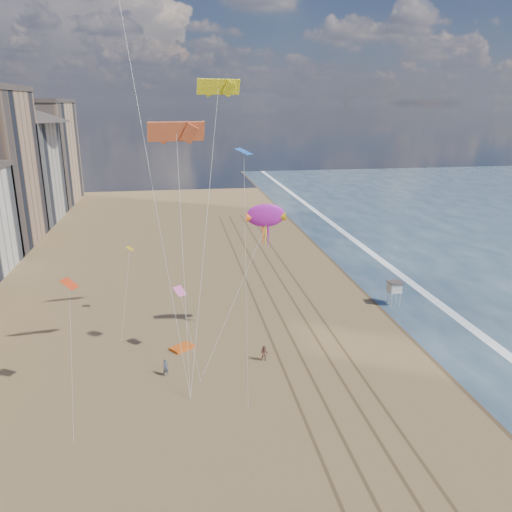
{
  "coord_description": "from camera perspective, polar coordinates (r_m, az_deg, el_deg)",
  "views": [
    {
      "loc": [
        -11.15,
        -26.63,
        25.86
      ],
      "look_at": [
        -2.63,
        26.0,
        9.5
      ],
      "focal_mm": 35.0,
      "sensor_mm": 36.0,
      "label": 1
    }
  ],
  "objects": [
    {
      "name": "kite_flyer_b",
      "position": [
        52.97,
        0.96,
        -11.08
      ],
      "size": [
        1.02,
        0.9,
        1.76
      ],
      "primitive_type": "imported",
      "rotation": [
        0.0,
        0.0,
        -0.31
      ],
      "color": "brown",
      "rests_on": "ground"
    },
    {
      "name": "wet_sand",
      "position": [
        77.58,
        14.28,
        -2.96
      ],
      "size": [
        260.0,
        260.0,
        0.0
      ],
      "primitive_type": "plane",
      "color": "#42301E",
      "rests_on": "ground"
    },
    {
      "name": "kite_flyer_a",
      "position": [
        51.25,
        -10.27,
        -12.43
      ],
      "size": [
        0.76,
        0.68,
        1.74
      ],
      "primitive_type": "imported",
      "rotation": [
        0.0,
        0.0,
        0.53
      ],
      "color": "#4E5565",
      "rests_on": "ground"
    },
    {
      "name": "grounded_kite",
      "position": [
        56.35,
        -8.42,
        -10.3
      ],
      "size": [
        2.91,
        2.73,
        0.28
      ],
      "primitive_type": "cube",
      "rotation": [
        0.0,
        0.0,
        0.64
      ],
      "color": "#E65813",
      "rests_on": "ground"
    },
    {
      "name": "parafoils",
      "position": [
        51.47,
        -10.74,
        21.82
      ],
      "size": [
        14.7,
        11.49,
        15.58
      ],
      "color": "black",
      "rests_on": "ground"
    },
    {
      "name": "foam",
      "position": [
        79.3,
        17.08,
        -2.76
      ],
      "size": [
        260.0,
        260.0,
        0.0
      ],
      "primitive_type": "plane",
      "color": "white",
      "rests_on": "ground"
    },
    {
      "name": "tracks",
      "position": [
        63.75,
        4.05,
        -6.91
      ],
      "size": [
        7.68,
        120.0,
        0.01
      ],
      "color": "brown",
      "rests_on": "ground"
    },
    {
      "name": "show_kite",
      "position": [
        53.96,
        1.11,
        4.63
      ],
      "size": [
        5.99,
        4.19,
        17.44
      ],
      "color": "#B81CAD",
      "rests_on": "ground"
    },
    {
      "name": "lifeguard_stand",
      "position": [
        68.65,
        15.56,
        -3.46
      ],
      "size": [
        1.82,
        1.82,
        3.29
      ],
      "color": "silver",
      "rests_on": "ground"
    },
    {
      "name": "ground",
      "position": [
        38.77,
        11.1,
        -25.17
      ],
      "size": [
        260.0,
        260.0,
        0.0
      ],
      "primitive_type": "plane",
      "color": "brown",
      "rests_on": "ground"
    },
    {
      "name": "small_kites",
      "position": [
        48.6,
        -10.78,
        1.59
      ],
      "size": [
        17.31,
        19.2,
        15.23
      ],
      "color": "gold",
      "rests_on": "ground"
    }
  ]
}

